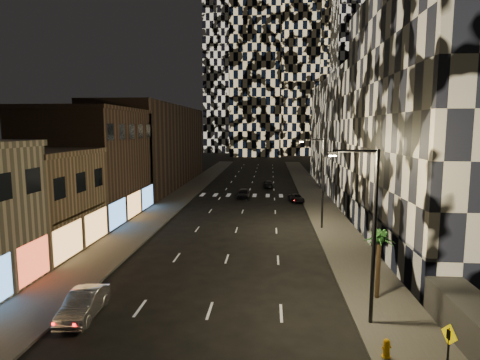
% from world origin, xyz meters
% --- Properties ---
extents(sidewalk_left, '(4.00, 120.00, 0.15)m').
position_xyz_m(sidewalk_left, '(-10.00, 50.00, 0.07)').
color(sidewalk_left, '#47443F').
rests_on(sidewalk_left, ground).
extents(sidewalk_right, '(4.00, 120.00, 0.15)m').
position_xyz_m(sidewalk_right, '(10.00, 50.00, 0.07)').
color(sidewalk_right, '#47443F').
rests_on(sidewalk_right, ground).
extents(curb_left, '(0.20, 120.00, 0.15)m').
position_xyz_m(curb_left, '(-7.90, 50.00, 0.07)').
color(curb_left, '#4C4C47').
rests_on(curb_left, ground).
extents(curb_right, '(0.20, 120.00, 0.15)m').
position_xyz_m(curb_right, '(7.90, 50.00, 0.07)').
color(curb_right, '#4C4C47').
rests_on(curb_right, ground).
extents(retail_tan, '(10.00, 10.00, 8.00)m').
position_xyz_m(retail_tan, '(-17.00, 21.00, 4.00)').
color(retail_tan, '#8B7153').
rests_on(retail_tan, ground).
extents(retail_brown, '(10.00, 15.00, 12.00)m').
position_xyz_m(retail_brown, '(-17.00, 33.50, 6.00)').
color(retail_brown, '#493529').
rests_on(retail_brown, ground).
extents(retail_filler_left, '(10.00, 40.00, 14.00)m').
position_xyz_m(retail_filler_left, '(-17.00, 60.00, 7.00)').
color(retail_filler_left, '#493529').
rests_on(retail_filler_left, ground).
extents(midrise_right, '(16.00, 25.00, 22.00)m').
position_xyz_m(midrise_right, '(20.00, 24.50, 11.00)').
color(midrise_right, '#232326').
rests_on(midrise_right, ground).
extents(midrise_base, '(0.60, 25.00, 3.00)m').
position_xyz_m(midrise_base, '(12.30, 24.50, 1.50)').
color(midrise_base, '#383838').
rests_on(midrise_base, ground).
extents(plinth_right, '(2.00, 8.00, 2.00)m').
position_xyz_m(plinth_right, '(13.00, 8.00, 1.00)').
color(plinth_right, '#383838').
rests_on(plinth_right, ground).
extents(midrise_filler_right, '(16.00, 40.00, 18.00)m').
position_xyz_m(midrise_filler_right, '(20.00, 57.00, 9.00)').
color(midrise_filler_right, '#232326').
rests_on(midrise_filler_right, ground).
extents(tower_right_mid, '(20.00, 20.00, 100.00)m').
position_xyz_m(tower_right_mid, '(35.00, 135.00, 50.00)').
color(tower_right_mid, black).
rests_on(tower_right_mid, ground).
extents(tower_left_back, '(24.00, 24.00, 120.00)m').
position_xyz_m(tower_left_back, '(-12.00, 165.00, 60.00)').
color(tower_left_back, black).
rests_on(tower_left_back, ground).
extents(tower_center_low, '(18.00, 18.00, 95.00)m').
position_xyz_m(tower_center_low, '(-2.00, 140.00, 47.50)').
color(tower_center_low, black).
rests_on(tower_center_low, ground).
extents(streetlight_near, '(2.55, 0.25, 9.00)m').
position_xyz_m(streetlight_near, '(8.35, 10.00, 5.35)').
color(streetlight_near, black).
rests_on(streetlight_near, sidewalk_right).
extents(streetlight_far, '(2.55, 0.25, 9.00)m').
position_xyz_m(streetlight_far, '(8.35, 30.00, 5.35)').
color(streetlight_far, black).
rests_on(streetlight_far, sidewalk_right).
extents(car_silver_parked, '(1.79, 4.42, 1.43)m').
position_xyz_m(car_silver_parked, '(-6.69, 9.76, 0.71)').
color(car_silver_parked, '#A8A8AD').
rests_on(car_silver_parked, ground).
extents(car_dark_midlane, '(1.80, 4.28, 1.45)m').
position_xyz_m(car_dark_midlane, '(-0.50, 47.25, 0.72)').
color(car_dark_midlane, black).
rests_on(car_dark_midlane, ground).
extents(car_dark_oncoming, '(1.82, 4.17, 1.19)m').
position_xyz_m(car_dark_oncoming, '(3.06, 58.45, 0.60)').
color(car_dark_oncoming, black).
rests_on(car_dark_oncoming, ground).
extents(car_dark_rightlane, '(2.20, 4.03, 1.07)m').
position_xyz_m(car_dark_rightlane, '(7.00, 45.00, 0.54)').
color(car_dark_rightlane, black).
rests_on(car_dark_rightlane, ground).
extents(fire_hydrant, '(0.42, 0.40, 0.84)m').
position_xyz_m(fire_hydrant, '(8.50, 6.80, 0.55)').
color(fire_hydrant, '#ECA50D').
rests_on(fire_hydrant, sidewalk_right).
extents(ped_sign, '(0.28, 0.83, 2.56)m').
position_xyz_m(ped_sign, '(10.25, 4.91, 1.88)').
color(ped_sign, black).
rests_on(ped_sign, sidewalk_right).
extents(palm_tree, '(2.08, 2.09, 4.11)m').
position_xyz_m(palm_tree, '(9.74, 13.20, 3.54)').
color(palm_tree, '#47331E').
rests_on(palm_tree, sidewalk_right).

